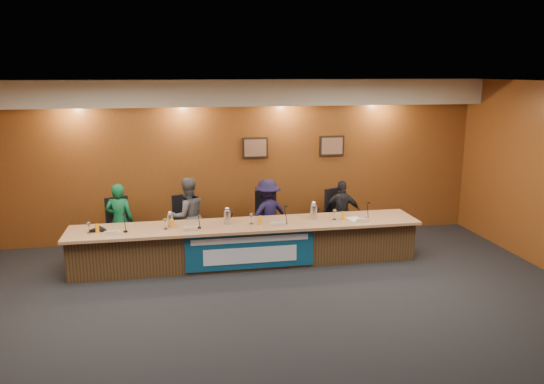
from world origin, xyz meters
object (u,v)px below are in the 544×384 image
(dais_body, at_px, (247,245))
(office_chair_a, at_px, (121,231))
(office_chair_c, at_px, (267,223))
(carafe_left, at_px, (170,221))
(panelist_c, at_px, (268,214))
(office_chair_d, at_px, (340,219))
(panelist_a, at_px, (120,221))
(office_chair_b, at_px, (188,227))
(speakerphone, at_px, (98,230))
(carafe_mid, at_px, (227,217))
(banner, at_px, (250,251))
(panelist_b, at_px, (188,216))
(carafe_right, at_px, (313,212))
(panelist_d, at_px, (342,213))

(dais_body, xyz_separation_m, office_chair_a, (-2.23, 0.84, 0.13))
(office_chair_c, height_order, carafe_left, carafe_left)
(panelist_c, relative_size, office_chair_d, 2.84)
(panelist_a, relative_size, office_chair_b, 2.90)
(dais_body, bearing_deg, speakerphone, -179.52)
(office_chair_c, height_order, carafe_mid, carafe_mid)
(banner, height_order, panelist_a, panelist_a)
(panelist_a, bearing_deg, panelist_c, -169.14)
(office_chair_a, bearing_deg, carafe_left, -61.57)
(panelist_b, bearing_deg, office_chair_c, 165.95)
(carafe_mid, bearing_deg, panelist_c, 41.22)
(carafe_left, bearing_deg, panelist_c, 22.15)
(carafe_mid, distance_m, carafe_right, 1.56)
(carafe_left, distance_m, carafe_right, 2.53)
(panelist_d, xyz_separation_m, office_chair_a, (-4.22, 0.10, -0.16))
(panelist_b, xyz_separation_m, panelist_d, (2.99, 0.00, -0.08))
(office_chair_c, bearing_deg, speakerphone, -159.36)
(panelist_c, height_order, office_chair_a, panelist_c)
(panelist_a, distance_m, office_chair_a, 0.24)
(panelist_c, height_order, office_chair_d, panelist_c)
(dais_body, xyz_separation_m, panelist_b, (-1.00, 0.74, 0.37))
(banner, height_order, office_chair_b, banner)
(office_chair_c, xyz_separation_m, office_chair_d, (1.48, 0.00, 0.00))
(panelist_b, relative_size, office_chair_c, 3.02)
(panelist_c, relative_size, carafe_left, 6.00)
(dais_body, distance_m, panelist_a, 2.37)
(panelist_b, xyz_separation_m, carafe_left, (-0.31, -0.74, 0.14))
(office_chair_b, bearing_deg, carafe_mid, -72.60)
(office_chair_b, bearing_deg, banner, -72.12)
(carafe_left, distance_m, speakerphone, 1.18)
(office_chair_b, bearing_deg, carafe_left, -131.34)
(office_chair_a, bearing_deg, panelist_d, -20.20)
(dais_body, height_order, carafe_right, carafe_right)
(dais_body, height_order, speakerphone, speakerphone)
(office_chair_a, height_order, office_chair_c, same)
(panelist_d, bearing_deg, banner, 44.32)
(panelist_b, xyz_separation_m, office_chair_d, (2.99, 0.10, -0.24))
(panelist_b, distance_m, panelist_d, 2.99)
(carafe_right, bearing_deg, panelist_d, 42.81)
(speakerphone, bearing_deg, panelist_a, 70.40)
(office_chair_a, bearing_deg, office_chair_b, -18.84)
(panelist_d, bearing_deg, carafe_right, 56.97)
(panelist_a, height_order, carafe_right, panelist_a)
(panelist_d, height_order, office_chair_b, panelist_d)
(panelist_b, distance_m, office_chair_a, 1.25)
(carafe_left, xyz_separation_m, carafe_right, (2.53, 0.03, 0.02))
(office_chair_b, bearing_deg, dais_body, -60.68)
(dais_body, height_order, carafe_left, carafe_left)
(panelist_b, relative_size, carafe_right, 5.52)
(office_chair_d, bearing_deg, carafe_right, -157.37)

